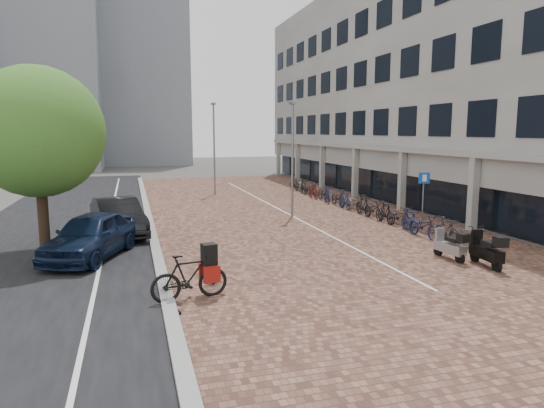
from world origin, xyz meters
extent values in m
plane|color=#474442|center=(0.00, 0.00, 0.00)|extent=(140.00, 140.00, 0.00)
cube|color=brown|center=(2.00, 12.00, 0.01)|extent=(14.50, 42.00, 0.04)
cube|color=black|center=(-9.00, 12.00, 0.01)|extent=(8.00, 50.00, 0.03)
cube|color=gray|center=(-5.10, 12.00, 0.07)|extent=(0.35, 42.00, 0.14)
cube|color=white|center=(-7.00, 12.00, 0.02)|extent=(0.12, 44.00, 0.00)
cube|color=white|center=(2.20, 12.00, 0.04)|extent=(0.10, 30.00, 0.00)
cube|color=#A5A59F|center=(13.00, 16.00, 8.50)|extent=(8.00, 40.00, 13.00)
cube|color=black|center=(9.60, 16.00, 1.70)|extent=(0.15, 38.00, 3.20)
cube|color=#A5A59F|center=(9.40, 16.00, 3.45)|extent=(1.60, 38.00, 0.30)
cube|color=#A5A59F|center=(8.80, 4.00, 1.70)|extent=(0.35, 0.35, 3.40)
cube|color=#A5A59F|center=(8.80, 10.00, 1.70)|extent=(0.35, 0.35, 3.40)
cube|color=#A5A59F|center=(8.80, 16.00, 1.70)|extent=(0.35, 0.35, 3.40)
cube|color=#A5A59F|center=(8.80, 22.00, 1.70)|extent=(0.35, 0.35, 3.40)
cube|color=#A5A59F|center=(8.80, 28.00, 1.70)|extent=(0.35, 0.35, 3.40)
cube|color=#A5A59F|center=(8.80, 34.00, 1.70)|extent=(0.35, 0.35, 3.40)
cube|color=gray|center=(-16.00, 48.00, 16.00)|extent=(14.00, 12.00, 32.00)
cube|color=gray|center=(-4.00, 55.00, 13.00)|extent=(12.00, 10.00, 26.00)
imported|color=#0E1A32|center=(-7.33, 3.68, 0.81)|extent=(3.57, 5.15, 1.63)
imported|color=black|center=(-6.50, 7.41, 0.80)|extent=(2.62, 5.11, 1.60)
imported|color=black|center=(-4.50, -1.69, 0.63)|extent=(2.16, 0.93, 1.26)
cube|color=black|center=(-4.50, -1.69, 1.20)|extent=(0.43, 0.41, 0.57)
cube|color=maroon|center=(-4.72, -1.69, 0.69)|extent=(0.46, 0.20, 0.44)
cube|color=maroon|center=(-4.28, -1.69, 0.69)|extent=(0.46, 0.20, 0.44)
cylinder|color=slate|center=(7.50, 5.91, 1.15)|extent=(0.07, 0.07, 2.31)
cube|color=#0E4AB9|center=(7.50, 5.88, 2.25)|extent=(0.51, 0.21, 0.52)
cylinder|color=gray|center=(2.07, 9.40, 2.93)|extent=(0.12, 0.12, 5.85)
cylinder|color=slate|center=(-0.25, 19.65, 3.16)|extent=(0.12, 0.12, 6.32)
cylinder|color=#382619|center=(-9.00, 4.75, 1.48)|extent=(0.38, 0.38, 2.96)
sphere|color=#386322|center=(-9.00, 4.75, 4.43)|extent=(4.65, 4.65, 4.65)
sphere|color=#386322|center=(-8.47, 5.38, 3.80)|extent=(2.96, 2.96, 2.96)
imported|color=black|center=(6.20, 1.00, 0.52)|extent=(0.74, 1.99, 1.04)
imported|color=black|center=(6.14, 2.15, 0.53)|extent=(0.70, 1.79, 1.05)
imported|color=#15193A|center=(5.86, 3.30, 0.52)|extent=(0.81, 2.01, 1.04)
imported|color=#151C3B|center=(5.91, 4.45, 0.53)|extent=(0.73, 1.80, 1.05)
imported|color=black|center=(6.08, 5.60, 0.52)|extent=(0.86, 2.03, 1.04)
imported|color=black|center=(5.99, 6.75, 0.53)|extent=(0.67, 1.79, 1.05)
imported|color=black|center=(5.97, 7.90, 0.52)|extent=(0.76, 2.00, 1.04)
imported|color=black|center=(5.94, 9.05, 0.53)|extent=(0.55, 1.76, 1.05)
imported|color=#5D5955|center=(6.04, 10.20, 0.52)|extent=(0.75, 1.99, 1.04)
imported|color=#171E3F|center=(5.91, 11.35, 0.53)|extent=(0.58, 1.77, 1.05)
imported|color=black|center=(6.04, 12.50, 0.52)|extent=(0.74, 1.99, 1.04)
imported|color=#15173A|center=(5.78, 13.65, 0.53)|extent=(0.84, 1.81, 1.05)
imported|color=black|center=(6.05, 14.80, 0.52)|extent=(0.73, 1.99, 1.04)
imported|color=#4C1415|center=(5.75, 15.95, 0.53)|extent=(0.52, 1.75, 1.05)
imported|color=black|center=(6.08, 17.10, 0.52)|extent=(0.73, 1.99, 1.04)
imported|color=black|center=(5.90, 18.25, 0.53)|extent=(0.69, 1.79, 1.05)
imported|color=#5C5A54|center=(6.17, 19.40, 0.52)|extent=(0.85, 2.02, 1.04)
imported|color=black|center=(5.99, 20.55, 0.53)|extent=(0.54, 1.76, 1.05)
camera|label=1|loc=(-5.88, -14.29, 4.45)|focal=32.25mm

